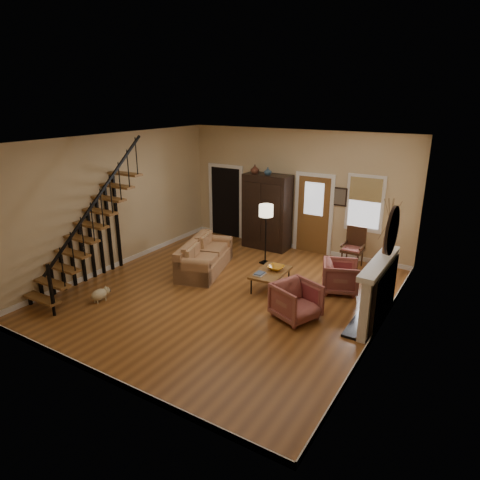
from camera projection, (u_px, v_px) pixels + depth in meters
The scene contains 15 objects.
room at pixel (251, 208), 10.53m from camera, with size 7.00×7.33×3.30m.
staircase at pixel (85, 219), 9.20m from camera, with size 0.94×2.80×3.20m, color brown, non-canonical shape.
fireplace at pixel (380, 286), 8.00m from camera, with size 0.33×1.95×2.30m.
armoire at pixel (267, 212), 11.94m from camera, with size 1.30×0.60×2.10m, color black, non-canonical shape.
vase_a at pixel (255, 169), 11.65m from camera, with size 0.24×0.24×0.25m, color #4C2619.
vase_b at pixel (268, 171), 11.46m from camera, with size 0.20×0.20×0.21m, color #334C60.
sofa at pixel (205, 257), 10.52m from camera, with size 0.86×1.98×0.74m, color #9D6F47, non-canonical shape.
coffee_table at pixel (271, 280), 9.59m from camera, with size 0.62×1.07×0.41m, color brown, non-canonical shape.
bowl at pixel (276, 268), 9.61m from camera, with size 0.37×0.37×0.09m, color #C57C17.
books at pixel (260, 274), 9.34m from camera, with size 0.20×0.27×0.05m, color beige, non-canonical shape.
armchair_left at pixel (296, 301), 8.25m from camera, with size 0.78×0.80×0.73m, color maroon.
armchair_right at pixel (341, 277), 9.40m from camera, with size 0.75×0.77×0.70m, color maroon.
floor_lamp at pixel (266, 235), 10.84m from camera, with size 0.36×0.36×1.56m, color black, non-canonical shape.
side_chair at pixel (353, 248), 10.69m from camera, with size 0.54×0.54×1.02m, color #382112, non-canonical shape.
dog at pixel (99, 295), 8.98m from camera, with size 0.23×0.40×0.29m, color beige, non-canonical shape.
Camera 1 is at (4.70, -7.10, 4.13)m, focal length 32.00 mm.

